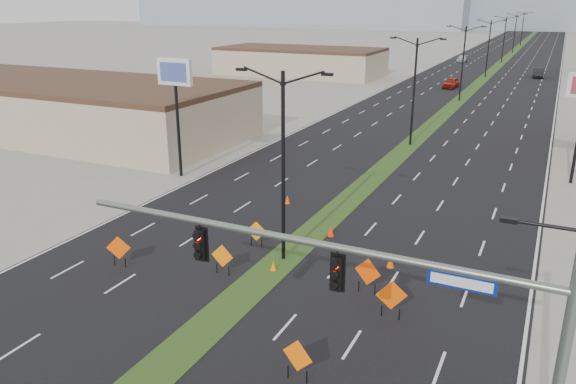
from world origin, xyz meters
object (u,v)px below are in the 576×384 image
at_px(streetlight_4, 504,38).
at_px(construction_sign_1, 222,257).
at_px(construction_sign_4, 297,357).
at_px(construction_sign_5, 392,296).
at_px(signal_mast, 395,299).
at_px(car_mid, 538,73).
at_px(construction_sign_3, 368,273).
at_px(streetlight_1, 414,89).
at_px(streetlight_6, 523,28).
at_px(cone_1, 391,262).
at_px(streetlight_0, 283,162).
at_px(construction_sign_2, 256,232).
at_px(cone_0, 331,231).
at_px(streetlight_3, 489,47).
at_px(car_far, 462,59).
at_px(car_left, 451,83).
at_px(construction_sign_0, 119,249).
at_px(cone_2, 273,266).
at_px(pole_sign_west, 175,81).
at_px(streetlight_5, 515,32).
at_px(streetlight_2, 463,61).
at_px(cone_3, 287,199).

height_order(streetlight_4, construction_sign_1, streetlight_4).
bearing_deg(construction_sign_4, construction_sign_5, 83.24).
distance_m(signal_mast, car_mid, 98.00).
distance_m(streetlight_4, construction_sign_4, 121.18).
height_order(construction_sign_1, construction_sign_3, construction_sign_3).
bearing_deg(streetlight_1, streetlight_6, 90.00).
height_order(streetlight_6, cone_1, streetlight_6).
xyz_separation_m(streetlight_0, construction_sign_4, (4.94, -9.00, -4.41)).
height_order(construction_sign_2, cone_0, construction_sign_2).
bearing_deg(construction_sign_5, construction_sign_2, 133.33).
bearing_deg(signal_mast, streetlight_0, 130.54).
xyz_separation_m(streetlight_3, streetlight_4, (0.00, 28.00, 0.00)).
bearing_deg(streetlight_1, car_far, 95.80).
bearing_deg(car_left, construction_sign_0, -89.04).
relative_size(car_left, cone_2, 8.29).
bearing_deg(cone_2, pole_sign_west, 140.52).
distance_m(signal_mast, construction_sign_0, 17.26).
height_order(streetlight_3, car_mid, streetlight_3).
relative_size(streetlight_5, pole_sign_west, 1.10).
xyz_separation_m(streetlight_3, construction_sign_1, (-2.00, -86.93, -4.46)).
bearing_deg(cone_0, cone_1, -30.13).
xyz_separation_m(construction_sign_2, cone_2, (2.24, -2.30, -0.60)).
distance_m(streetlight_6, cone_0, 164.11).
xyz_separation_m(streetlight_3, pole_sign_west, (-14.00, -73.84, 2.02)).
relative_size(streetlight_3, streetlight_4, 1.00).
bearing_deg(car_left, streetlight_5, 91.56).
bearing_deg(car_far, streetlight_2, -83.75).
distance_m(streetlight_1, car_mid, 60.72).
bearing_deg(car_mid, construction_sign_3, -95.16).
bearing_deg(cone_0, car_mid, 84.92).
height_order(construction_sign_2, construction_sign_5, construction_sign_5).
xyz_separation_m(streetlight_5, cone_3, (-3.56, -132.04, -5.12)).
xyz_separation_m(streetlight_3, cone_2, (0.16, -85.50, -5.13)).
relative_size(streetlight_0, cone_0, 14.58).
height_order(streetlight_2, cone_0, streetlight_2).
bearing_deg(streetlight_3, streetlight_2, -90.00).
xyz_separation_m(car_mid, construction_sign_4, (-3.70, -96.92, 0.20)).
relative_size(cone_0, cone_1, 1.02).
height_order(car_mid, construction_sign_0, construction_sign_0).
relative_size(streetlight_3, car_mid, 2.02).
bearing_deg(cone_3, construction_sign_4, -63.37).
height_order(construction_sign_5, cone_0, construction_sign_5).
distance_m(streetlight_1, construction_sign_4, 37.59).
distance_m(signal_mast, streetlight_1, 38.96).
distance_m(cone_0, cone_2, 5.58).
bearing_deg(construction_sign_3, construction_sign_2, 172.95).
bearing_deg(construction_sign_0, cone_2, -2.29).
xyz_separation_m(construction_sign_4, cone_0, (-3.76, 12.98, -0.67)).
bearing_deg(cone_3, pole_sign_west, 168.07).
bearing_deg(streetlight_3, car_mid, 24.42).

